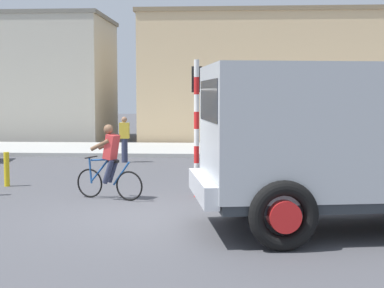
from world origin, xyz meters
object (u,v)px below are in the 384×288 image
(bollard_far, at_px, (7,169))
(cyclist, at_px, (109,162))
(traffic_light_pole, at_px, (197,109))
(truck_foreground, at_px, (353,136))
(pedestrian_near_kerb, at_px, (124,139))

(bollard_far, bearing_deg, cyclist, -28.49)
(cyclist, xyz_separation_m, traffic_light_pole, (1.97, 0.51, 1.20))
(truck_foreground, distance_m, bollard_far, 9.13)
(pedestrian_near_kerb, xyz_separation_m, bollard_far, (-2.12, -5.46, -0.40))
(traffic_light_pole, bearing_deg, bollard_far, 167.11)
(truck_foreground, distance_m, traffic_light_pole, 4.31)
(cyclist, bearing_deg, bollard_far, 151.51)
(cyclist, xyz_separation_m, bollard_far, (-3.07, 1.66, -0.41))
(traffic_light_pole, bearing_deg, pedestrian_near_kerb, 113.81)
(pedestrian_near_kerb, height_order, bollard_far, pedestrian_near_kerb)
(pedestrian_near_kerb, relative_size, bollard_far, 1.80)
(truck_foreground, xyz_separation_m, cyclist, (-4.90, 2.63, -0.80))
(cyclist, relative_size, pedestrian_near_kerb, 1.06)
(traffic_light_pole, relative_size, bollard_far, 3.56)
(truck_foreground, height_order, bollard_far, truck_foreground)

